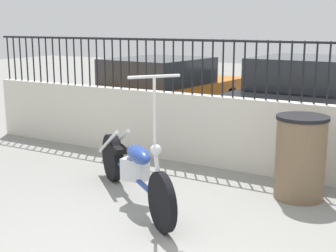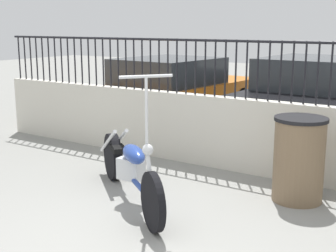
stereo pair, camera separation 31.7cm
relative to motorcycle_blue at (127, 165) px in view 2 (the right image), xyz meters
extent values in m
cube|color=beige|center=(0.77, 1.65, 0.11)|extent=(9.20, 0.18, 1.00)
cylinder|color=black|center=(-3.75, 1.65, 0.99)|extent=(0.02, 0.02, 0.77)
cylinder|color=black|center=(-3.60, 1.65, 0.99)|extent=(0.02, 0.02, 0.77)
cylinder|color=black|center=(-3.44, 1.65, 0.99)|extent=(0.02, 0.02, 0.77)
cylinder|color=black|center=(-3.29, 1.65, 0.99)|extent=(0.02, 0.02, 0.77)
cylinder|color=black|center=(-3.14, 1.65, 0.99)|extent=(0.02, 0.02, 0.77)
cylinder|color=black|center=(-2.98, 1.65, 0.99)|extent=(0.02, 0.02, 0.77)
cylinder|color=black|center=(-2.83, 1.65, 0.99)|extent=(0.02, 0.02, 0.77)
cylinder|color=black|center=(-2.68, 1.65, 0.99)|extent=(0.02, 0.02, 0.77)
cylinder|color=black|center=(-2.52, 1.65, 0.99)|extent=(0.02, 0.02, 0.77)
cylinder|color=black|center=(-2.37, 1.65, 0.99)|extent=(0.02, 0.02, 0.77)
cylinder|color=black|center=(-2.22, 1.65, 0.99)|extent=(0.02, 0.02, 0.77)
cylinder|color=black|center=(-2.06, 1.65, 0.99)|extent=(0.02, 0.02, 0.77)
cylinder|color=black|center=(-1.91, 1.65, 0.99)|extent=(0.02, 0.02, 0.77)
cylinder|color=black|center=(-1.76, 1.65, 0.99)|extent=(0.02, 0.02, 0.77)
cylinder|color=black|center=(-1.60, 1.65, 0.99)|extent=(0.02, 0.02, 0.77)
cylinder|color=black|center=(-1.45, 1.65, 0.99)|extent=(0.02, 0.02, 0.77)
cylinder|color=black|center=(-1.30, 1.65, 0.99)|extent=(0.02, 0.02, 0.77)
cylinder|color=black|center=(-1.14, 1.65, 0.99)|extent=(0.02, 0.02, 0.77)
cylinder|color=black|center=(-0.99, 1.65, 0.99)|extent=(0.02, 0.02, 0.77)
cylinder|color=black|center=(-0.84, 1.65, 0.99)|extent=(0.02, 0.02, 0.77)
cylinder|color=black|center=(-0.68, 1.65, 0.99)|extent=(0.02, 0.02, 0.77)
cylinder|color=black|center=(-0.53, 1.65, 0.99)|extent=(0.02, 0.02, 0.77)
cylinder|color=black|center=(-0.38, 1.65, 0.99)|extent=(0.02, 0.02, 0.77)
cylinder|color=black|center=(-0.22, 1.65, 0.99)|extent=(0.02, 0.02, 0.77)
cylinder|color=black|center=(-0.07, 1.65, 0.99)|extent=(0.02, 0.02, 0.77)
cylinder|color=black|center=(0.08, 1.65, 0.99)|extent=(0.02, 0.02, 0.77)
cylinder|color=black|center=(0.24, 1.65, 0.99)|extent=(0.02, 0.02, 0.77)
cylinder|color=black|center=(0.39, 1.65, 0.99)|extent=(0.02, 0.02, 0.77)
cylinder|color=black|center=(0.54, 1.65, 0.99)|extent=(0.02, 0.02, 0.77)
cylinder|color=black|center=(0.70, 1.65, 0.99)|extent=(0.02, 0.02, 0.77)
cylinder|color=black|center=(0.85, 1.65, 0.99)|extent=(0.02, 0.02, 0.77)
cylinder|color=black|center=(1.00, 1.65, 0.99)|extent=(0.02, 0.02, 0.77)
cylinder|color=black|center=(1.16, 1.65, 0.99)|extent=(0.02, 0.02, 0.77)
cylinder|color=black|center=(1.31, 1.65, 0.99)|extent=(0.02, 0.02, 0.77)
cylinder|color=black|center=(1.46, 1.65, 0.99)|extent=(0.02, 0.02, 0.77)
cylinder|color=black|center=(1.62, 1.65, 0.99)|extent=(0.02, 0.02, 0.77)
cylinder|color=black|center=(1.77, 1.65, 0.99)|extent=(0.02, 0.02, 0.77)
cylinder|color=black|center=(0.77, 1.65, 1.36)|extent=(9.20, 0.04, 0.04)
cylinder|color=black|center=(0.75, -0.57, -0.09)|extent=(0.51, 0.41, 0.59)
cylinder|color=black|center=(-0.58, 0.44, -0.09)|extent=(0.55, 0.45, 0.60)
cylinder|color=navy|center=(0.08, -0.06, -0.09)|extent=(1.26, 0.98, 0.06)
cube|color=silver|center=(0.12, -0.09, 0.01)|extent=(0.28, 0.18, 0.24)
ellipsoid|color=navy|center=(0.22, -0.17, 0.21)|extent=(0.54, 0.48, 0.18)
cube|color=black|center=(-0.34, 0.26, 0.09)|extent=(0.32, 0.30, 0.06)
cylinder|color=silver|center=(0.68, -0.51, 0.16)|extent=(0.20, 0.17, 0.51)
sphere|color=silver|center=(0.63, -0.48, 0.39)|extent=(0.11, 0.11, 0.11)
cylinder|color=silver|center=(0.61, -0.46, 0.75)|extent=(0.03, 0.03, 0.68)
cylinder|color=silver|center=(0.61, -0.46, 1.09)|extent=(0.34, 0.43, 0.03)
cylinder|color=silver|center=(-0.59, 0.36, 0.13)|extent=(0.69, 0.54, 0.47)
cylinder|color=silver|center=(-0.50, 0.47, 0.13)|extent=(0.69, 0.54, 0.47)
cylinder|color=brown|center=(1.65, 0.99, 0.07)|extent=(0.56, 0.56, 0.92)
cylinder|color=black|center=(1.65, 0.99, 0.55)|extent=(0.59, 0.59, 0.04)
cylinder|color=black|center=(-2.66, 5.31, -0.07)|extent=(0.16, 0.65, 0.64)
cylinder|color=black|center=(-0.96, 5.17, -0.07)|extent=(0.16, 0.65, 0.64)
cylinder|color=black|center=(-2.87, 2.84, -0.07)|extent=(0.16, 0.65, 0.64)
cylinder|color=black|center=(-1.16, 2.70, -0.07)|extent=(0.16, 0.65, 0.64)
cube|color=orange|center=(-1.91, 4.01, 0.13)|extent=(2.15, 4.14, 0.55)
cube|color=#2D3338|center=(-1.93, 3.81, 0.67)|extent=(1.79, 2.05, 0.52)
cylinder|color=black|center=(0.12, 5.62, -0.07)|extent=(0.14, 0.64, 0.64)
cylinder|color=black|center=(0.01, 3.17, -0.07)|extent=(0.14, 0.64, 0.64)
cube|color=black|center=(0.88, 4.36, 0.17)|extent=(1.93, 4.04, 0.63)
cube|color=#2D3338|center=(0.87, 4.16, 0.75)|extent=(1.66, 1.97, 0.53)
camera|label=1|loc=(2.91, -4.18, 1.56)|focal=50.00mm
camera|label=2|loc=(3.18, -4.02, 1.56)|focal=50.00mm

